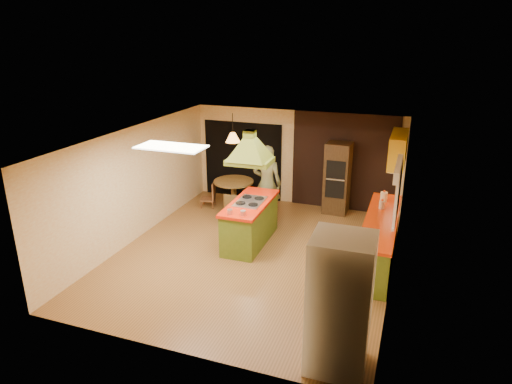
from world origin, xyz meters
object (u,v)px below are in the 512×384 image
at_px(kitchen_island, 250,222).
at_px(dining_table, 234,189).
at_px(refrigerator, 340,304).
at_px(canister_large, 384,197).
at_px(man, 267,184).
at_px(wall_oven, 337,178).

bearing_deg(kitchen_island, dining_table, 121.39).
xyz_separation_m(kitchen_island, refrigerator, (2.49, -3.27, 0.50)).
bearing_deg(dining_table, canister_large, -10.56).
bearing_deg(kitchen_island, refrigerator, -53.60).
bearing_deg(kitchen_island, man, 91.37).
xyz_separation_m(man, wall_oven, (1.49, 1.11, -0.04)).
distance_m(refrigerator, dining_table, 6.19).
bearing_deg(canister_large, refrigerator, -92.57).
distance_m(refrigerator, wall_oven, 5.78).
relative_size(dining_table, canister_large, 4.72).
bearing_deg(wall_oven, canister_large, -45.41).
bearing_deg(wall_oven, kitchen_island, -118.39).
relative_size(man, dining_table, 1.84).
height_order(man, refrigerator, refrigerator).
height_order(kitchen_island, man, man).
bearing_deg(dining_table, wall_oven, 14.64).
xyz_separation_m(man, dining_table, (-1.05, 0.45, -0.40)).
distance_m(wall_oven, canister_large, 1.85).
height_order(kitchen_island, dining_table, kitchen_island).
distance_m(dining_table, canister_large, 3.88).
relative_size(kitchen_island, dining_table, 1.87).
relative_size(man, wall_oven, 1.04).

